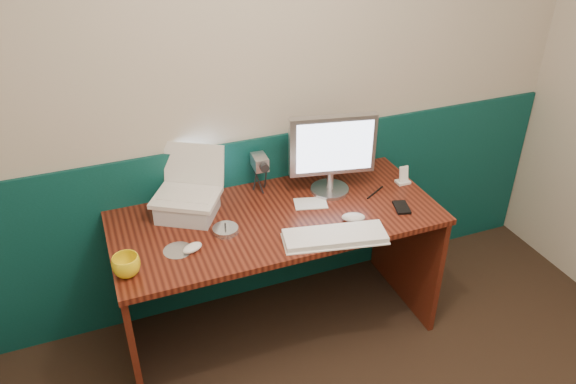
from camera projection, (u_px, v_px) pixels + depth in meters
name	position (u px, v px, depth m)	size (l,w,h in m)	color
back_wall	(268.00, 90.00, 2.81)	(3.50, 0.04, 2.50)	#BBB19E
wainscot	(271.00, 216.00, 3.19)	(3.48, 0.02, 1.00)	#083631
desk	(278.00, 275.00, 2.94)	(1.60, 0.70, 0.75)	#340F09
laptop_riser	(188.00, 207.00, 2.72)	(0.26, 0.22, 0.09)	silver
laptop	(184.00, 176.00, 2.63)	(0.30, 0.23, 0.25)	silver
monitor	(331.00, 154.00, 2.83)	(0.44, 0.13, 0.44)	#ACACB0
keyboard	(335.00, 237.00, 2.57)	(0.47, 0.16, 0.03)	white
mouse_right	(353.00, 217.00, 2.70)	(0.11, 0.07, 0.04)	silver
mouse_left	(192.00, 248.00, 2.49)	(0.10, 0.06, 0.03)	white
mug	(126.00, 266.00, 2.34)	(0.12, 0.12, 0.09)	yellow
camcorder	(260.00, 172.00, 2.89)	(0.10, 0.14, 0.22)	#B7B7BD
cd_spindle	(225.00, 230.00, 2.62)	(0.12, 0.12, 0.03)	silver
cd_loose_a	(178.00, 250.00, 2.50)	(0.13, 0.13, 0.00)	#B3BBC4
pen	(375.00, 192.00, 2.92)	(0.01, 0.01, 0.15)	black
papers	(311.00, 203.00, 2.83)	(0.16, 0.11, 0.00)	white
dock	(403.00, 182.00, 3.01)	(0.07, 0.05, 0.01)	white
music_player	(404.00, 174.00, 2.98)	(0.05, 0.01, 0.09)	white
pda	(402.00, 207.00, 2.79)	(0.07, 0.12, 0.01)	black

